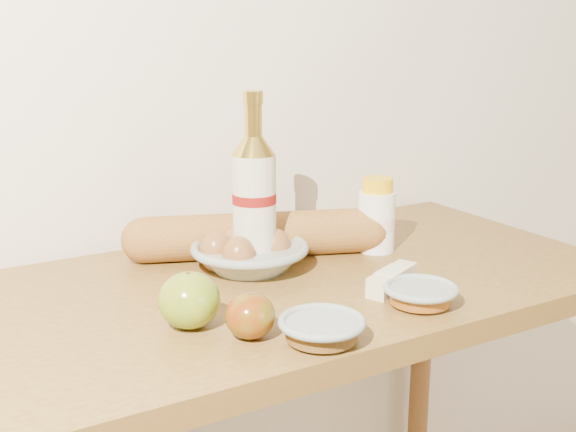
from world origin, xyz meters
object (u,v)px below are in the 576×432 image
object	(u,v)px
table	(279,346)
cream_bottle	(376,217)
baguette	(259,235)
bourbon_bottle	(254,199)
egg_bowl	(248,253)

from	to	relation	value
table	cream_bottle	world-z (taller)	cream_bottle
cream_bottle	baguette	distance (m)	0.23
table	baguette	world-z (taller)	baguette
bourbon_bottle	egg_bowl	xyz separation A→B (m)	(-0.01, 0.00, -0.10)
table	bourbon_bottle	world-z (taller)	bourbon_bottle
bourbon_bottle	baguette	xyz separation A→B (m)	(0.04, 0.06, -0.09)
cream_bottle	egg_bowl	bearing A→B (deg)	-174.98
cream_bottle	baguette	bearing A→B (deg)	169.63
baguette	cream_bottle	bearing A→B (deg)	0.28
bourbon_bottle	egg_bowl	distance (m)	0.10
table	cream_bottle	xyz separation A→B (m)	(0.24, 0.05, 0.19)
table	egg_bowl	world-z (taller)	egg_bowl
table	bourbon_bottle	distance (m)	0.26
table	baguette	size ratio (longest dim) A/B	2.39
table	bourbon_bottle	size ratio (longest dim) A/B	3.81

